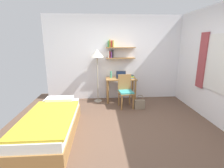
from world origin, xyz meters
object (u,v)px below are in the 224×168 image
(standing_lamp, at_px, (97,56))
(desk_chair, at_px, (125,90))
(desk, at_px, (121,83))
(bed, at_px, (52,125))
(handbag, at_px, (140,104))
(water_bottle, at_px, (111,75))
(book_stack, at_px, (131,76))
(laptop, at_px, (121,76))

(standing_lamp, bearing_deg, desk_chair, -31.42)
(desk_chair, bearing_deg, desk, 98.76)
(bed, distance_m, handbag, 2.37)
(desk_chair, relative_size, water_bottle, 4.38)
(standing_lamp, relative_size, handbag, 3.98)
(desk, distance_m, water_bottle, 0.40)
(water_bottle, bearing_deg, book_stack, -5.22)
(laptop, relative_size, book_stack, 1.38)
(bed, distance_m, book_stack, 2.73)
(desk, xyz_separation_m, water_bottle, (-0.30, 0.06, 0.26))
(handbag, bearing_deg, laptop, 121.18)
(book_stack, bearing_deg, handbag, -77.97)
(desk, bearing_deg, laptop, 73.82)
(bed, xyz_separation_m, laptop, (1.59, 1.94, 0.54))
(desk, relative_size, handbag, 2.29)
(laptop, bearing_deg, desk, -106.18)
(desk_chair, xyz_separation_m, standing_lamp, (-0.78, 0.48, 0.90))
(book_stack, height_order, handbag, book_stack)
(desk, xyz_separation_m, book_stack, (0.30, 0.01, 0.21))
(desk_chair, height_order, book_stack, desk_chair)
(standing_lamp, bearing_deg, desk, -0.36)
(bed, relative_size, laptop, 6.30)
(desk_chair, bearing_deg, water_bottle, 124.92)
(water_bottle, height_order, book_stack, water_bottle)
(laptop, bearing_deg, book_stack, -5.98)
(desk_chair, height_order, standing_lamp, standing_lamp)
(desk, bearing_deg, water_bottle, 168.26)
(desk, bearing_deg, book_stack, 1.55)
(standing_lamp, bearing_deg, bed, -114.61)
(bed, xyz_separation_m, standing_lamp, (0.87, 1.90, 1.16))
(laptop, distance_m, water_bottle, 0.32)
(standing_lamp, distance_m, laptop, 0.95)
(handbag, bearing_deg, water_bottle, 135.23)
(bed, xyz_separation_m, book_stack, (1.88, 1.91, 0.54))
(desk, bearing_deg, desk_chair, -81.24)
(laptop, distance_m, handbag, 1.05)
(water_bottle, xyz_separation_m, handbag, (0.74, -0.74, -0.69))
(desk_chair, distance_m, laptop, 0.59)
(desk_chair, bearing_deg, bed, -139.22)
(laptop, bearing_deg, desk_chair, -83.09)
(bed, xyz_separation_m, handbag, (2.02, 1.23, -0.10))
(desk, relative_size, laptop, 2.99)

